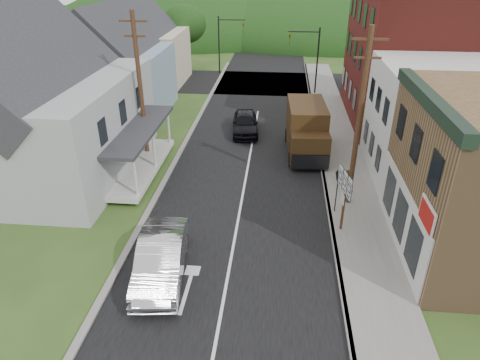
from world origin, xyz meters
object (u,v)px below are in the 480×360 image
(dark_sedan, at_px, (245,123))
(route_sign_cluster, at_px, (345,192))
(silver_sedan, at_px, (161,259))
(delivery_van, at_px, (307,130))
(warning_sign, at_px, (337,185))

(dark_sedan, relative_size, route_sign_cluster, 1.45)
(silver_sedan, distance_m, route_sign_cluster, 8.61)
(delivery_van, xyz_separation_m, route_sign_cluster, (1.31, -8.93, 0.52))
(route_sign_cluster, bearing_deg, warning_sign, 83.43)
(silver_sedan, xyz_separation_m, route_sign_cluster, (7.58, 3.88, 1.32))
(route_sign_cluster, bearing_deg, dark_sedan, 103.50)
(silver_sedan, relative_size, route_sign_cluster, 1.65)
(delivery_van, bearing_deg, route_sign_cluster, -84.68)
(route_sign_cluster, relative_size, warning_sign, 1.31)
(dark_sedan, bearing_deg, delivery_van, -42.82)
(silver_sedan, distance_m, delivery_van, 14.28)
(dark_sedan, height_order, warning_sign, warning_sign)
(silver_sedan, relative_size, delivery_van, 0.87)
(silver_sedan, height_order, delivery_van, delivery_van)
(route_sign_cluster, bearing_deg, silver_sedan, -163.98)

